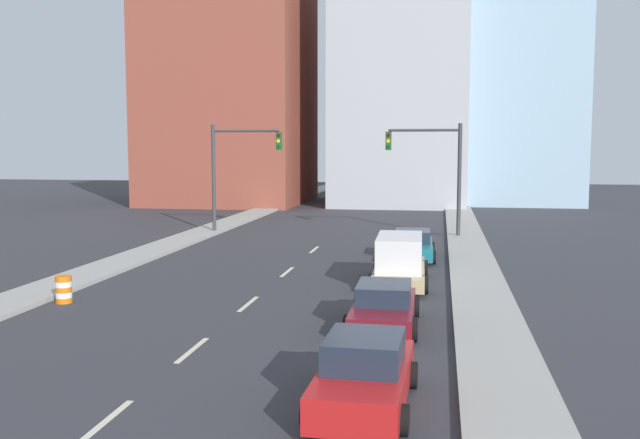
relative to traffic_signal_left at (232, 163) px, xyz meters
The scene contains 17 objects.
sidewalk_left 9.15m from the traffic_signal_left, 102.86° to the left, with size 2.16×90.04×0.16m.
sidewalk_right 16.90m from the traffic_signal_left, 28.79° to the left, with size 2.16×90.04×0.16m.
lane_stripe_at_7m 30.98m from the traffic_signal_left, 78.22° to the right, with size 0.16×2.40×0.01m, color beige.
lane_stripe_at_12m 26.09m from the traffic_signal_left, 75.90° to the right, with size 0.16×2.40×0.01m, color beige.
lane_stripe_at_18m 20.72m from the traffic_signal_left, 71.99° to the right, with size 0.16×2.40×0.01m, color beige.
lane_stripe_at_24m 14.99m from the traffic_signal_left, 64.10° to the right, with size 0.16×2.40×0.01m, color beige.
lane_stripe_at_31m 9.81m from the traffic_signal_left, 44.47° to the right, with size 0.16×2.40×0.01m, color beige.
building_brick_left 25.54m from the traffic_signal_left, 106.59° to the left, with size 14.00×16.00×21.47m.
building_office_center 30.34m from the traffic_signal_left, 71.96° to the left, with size 12.00×20.00×25.65m.
building_glass_right 39.95m from the traffic_signal_left, 59.07° to the left, with size 13.00×20.00×39.07m.
traffic_signal_left is the anchor object (origin of this frame).
traffic_signal_right 12.67m from the traffic_signal_left, ahead, with size 4.49×0.35×6.78m.
traffic_barrel 20.53m from the traffic_signal_left, 90.41° to the right, with size 0.56×0.56×0.95m.
sedan_red 30.69m from the traffic_signal_left, 68.30° to the right, with size 2.15×4.42×1.53m.
sedan_maroon 24.67m from the traffic_signal_left, 62.77° to the right, with size 2.13×4.67×1.35m.
box_truck_tan 19.03m from the traffic_signal_left, 53.08° to the right, with size 2.35×5.71×1.98m.
sedan_teal 14.69m from the traffic_signal_left, 35.94° to the right, with size 2.28×4.71×1.41m.
Camera 1 is at (6.51, -5.65, 5.48)m, focal length 40.00 mm.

